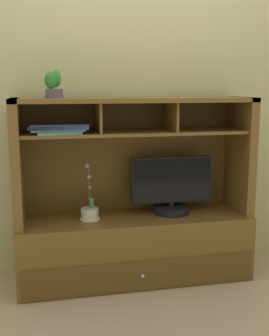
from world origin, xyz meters
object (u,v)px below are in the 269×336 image
object	(u,v)px
potted_orchid	(90,212)
magazine_stack_left	(59,128)
media_console	(134,224)
tv_monitor	(172,190)
potted_succulent	(54,86)

from	to	relation	value
potted_orchid	magazine_stack_left	world-z (taller)	magazine_stack_left
media_console	magazine_stack_left	bearing A→B (deg)	-174.37
potted_orchid	magazine_stack_left	size ratio (longest dim) A/B	0.99
potted_orchid	media_console	bearing A→B (deg)	3.79
media_console	potted_orchid	xyz separation A→B (m)	(-0.32, -0.02, 0.12)
tv_monitor	magazine_stack_left	xyz separation A→B (m)	(-0.78, -0.06, 0.46)
tv_monitor	potted_succulent	size ratio (longest dim) A/B	3.30
magazine_stack_left	potted_orchid	bearing A→B (deg)	8.65
tv_monitor	potted_succulent	xyz separation A→B (m)	(-0.80, -0.01, 0.73)
tv_monitor	magazine_stack_left	world-z (taller)	magazine_stack_left
media_console	potted_succulent	world-z (taller)	potted_succulent
potted_succulent	magazine_stack_left	bearing A→B (deg)	-63.20
potted_orchid	magazine_stack_left	distance (m)	0.61
media_console	potted_succulent	size ratio (longest dim) A/B	9.11
tv_monitor	potted_succulent	world-z (taller)	potted_succulent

